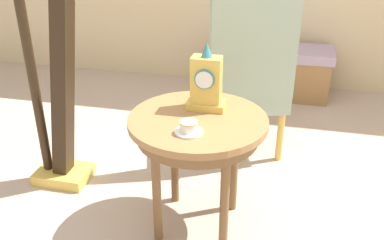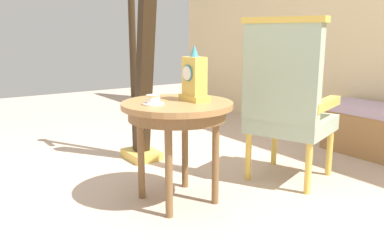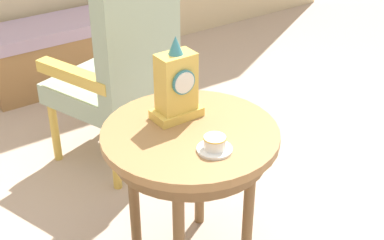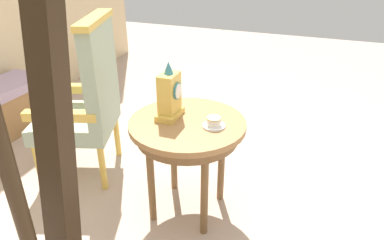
# 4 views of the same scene
# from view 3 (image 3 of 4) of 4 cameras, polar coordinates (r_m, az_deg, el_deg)

# --- Properties ---
(side_table) EXTENTS (0.67, 0.67, 0.63)m
(side_table) POSITION_cam_3_polar(r_m,az_deg,el_deg) (2.10, -0.19, -2.94)
(side_table) COLOR #9E7042
(side_table) RESTS_ON ground
(teacup_left) EXTENTS (0.13, 0.13, 0.06)m
(teacup_left) POSITION_cam_3_polar(r_m,az_deg,el_deg) (1.94, 2.36, -2.54)
(teacup_left) COLOR white
(teacup_left) RESTS_ON side_table
(mantel_clock) EXTENTS (0.19, 0.11, 0.34)m
(mantel_clock) POSITION_cam_3_polar(r_m,az_deg,el_deg) (2.09, -1.62, 3.52)
(mantel_clock) COLOR gold
(mantel_clock) RESTS_ON side_table
(armchair) EXTENTS (0.68, 0.68, 1.14)m
(armchair) POSITION_cam_3_polar(r_m,az_deg,el_deg) (2.76, -7.16, 6.14)
(armchair) COLOR #9EB299
(armchair) RESTS_ON ground
(window_bench) EXTENTS (1.05, 0.40, 0.44)m
(window_bench) POSITION_cam_3_polar(r_m,az_deg,el_deg) (3.88, -13.36, 6.86)
(window_bench) COLOR #B299B7
(window_bench) RESTS_ON ground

